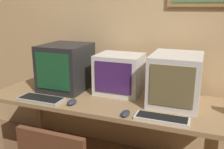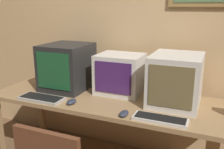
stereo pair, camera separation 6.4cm
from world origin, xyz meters
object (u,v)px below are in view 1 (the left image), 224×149
at_px(keyboard_side, 162,118).
at_px(monitor_right, 176,79).
at_px(keyboard_main, 41,99).
at_px(mouse_near_keyboard, 72,102).
at_px(monitor_center, 120,74).
at_px(mouse_far_corner, 125,113).
at_px(monitor_left, 66,67).

bearing_deg(keyboard_side, monitor_right, 84.64).
distance_m(keyboard_main, mouse_near_keyboard, 0.29).
distance_m(monitor_center, keyboard_side, 0.68).
relative_size(monitor_right, mouse_far_corner, 4.25).
bearing_deg(keyboard_main, keyboard_side, -0.57).
bearing_deg(monitor_center, keyboard_side, -43.06).
xyz_separation_m(monitor_center, keyboard_main, (-0.56, -0.44, -0.17)).
height_order(monitor_center, mouse_near_keyboard, monitor_center).
distance_m(keyboard_main, keyboard_side, 1.04).
bearing_deg(mouse_far_corner, monitor_center, 114.51).
xyz_separation_m(monitor_left, monitor_center, (0.52, 0.07, -0.04)).
height_order(monitor_left, mouse_far_corner, monitor_left).
relative_size(monitor_left, keyboard_side, 1.21).
relative_size(keyboard_side, mouse_near_keyboard, 3.52).
bearing_deg(mouse_far_corner, monitor_left, 151.83).
bearing_deg(keyboard_main, monitor_left, 84.19).
xyz_separation_m(mouse_near_keyboard, mouse_far_corner, (0.48, -0.05, -0.00)).
distance_m(monitor_left, mouse_far_corner, 0.86).
distance_m(monitor_right, keyboard_main, 1.15).
relative_size(monitor_right, mouse_near_keyboard, 4.37).
xyz_separation_m(monitor_left, keyboard_main, (-0.04, -0.36, -0.21)).
distance_m(monitor_left, mouse_near_keyboard, 0.48).
xyz_separation_m(monitor_center, mouse_far_corner, (0.21, -0.47, -0.16)).
bearing_deg(keyboard_main, monitor_center, 38.02).
xyz_separation_m(monitor_left, mouse_far_corner, (0.74, -0.39, -0.20)).
bearing_deg(monitor_left, keyboard_main, -95.81).
bearing_deg(keyboard_main, mouse_far_corner, -2.16).
distance_m(monitor_left, monitor_right, 1.04).
bearing_deg(mouse_far_corner, keyboard_side, 4.04).
relative_size(monitor_center, keyboard_side, 1.06).
relative_size(monitor_center, monitor_right, 0.85).
bearing_deg(monitor_center, mouse_near_keyboard, -122.42).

